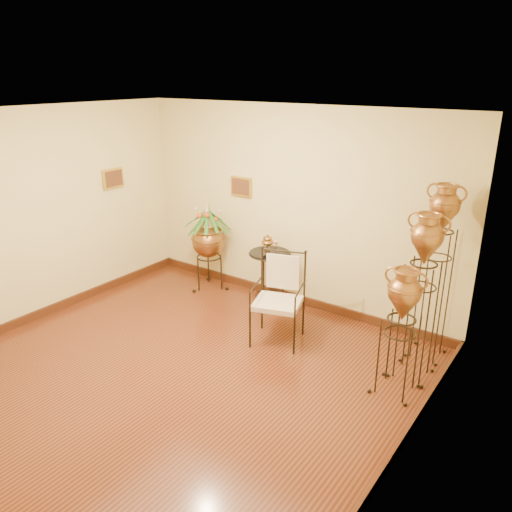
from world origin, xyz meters
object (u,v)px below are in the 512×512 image
Objects in this scene: amphora_mid at (420,297)px; amphora_tall at (436,272)px; armchair at (278,300)px; side_table at (269,278)px; planter_urn at (208,237)px.

amphora_tall is at bearing 90.00° from amphora_mid.
armchair is 1.00m from side_table.
side_table is (-0.63, 0.76, -0.13)m from armchair.
planter_urn reaches higher than armchair.
amphora_tall is at bearing 6.47° from armchair.
amphora_mid is 2.38m from side_table.
amphora_tall is 0.53m from amphora_mid.
amphora_tall is 1.86m from armchair.
side_table is at bearing -0.85° from planter_urn.
armchair is 1.08× the size of side_table.
armchair is at bearing -155.23° from amphora_tall.
amphora_mid is at bearing -10.00° from armchair.
amphora_mid is (0.00, -0.51, -0.11)m from amphora_tall.
planter_urn is at bearing 171.00° from amphora_mid.
armchair is at bearing -171.70° from amphora_mid.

